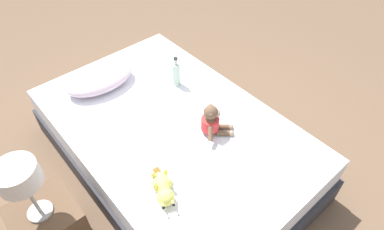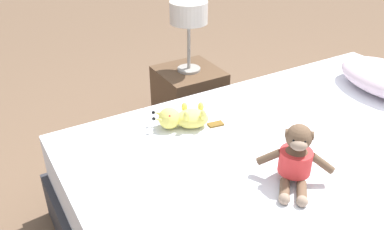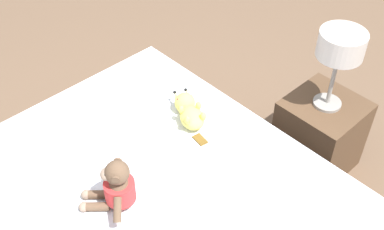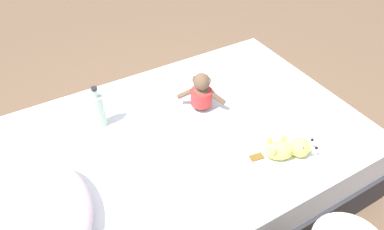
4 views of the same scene
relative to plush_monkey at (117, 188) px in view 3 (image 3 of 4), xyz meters
name	(u,v)px [view 3 (image 3 of 4)]	position (x,y,z in m)	size (l,w,h in m)	color
plush_monkey	(117,188)	(0.00, 0.00, 0.00)	(0.26, 0.26, 0.24)	brown
plush_yellow_creature	(189,111)	(-0.54, -0.17, -0.05)	(0.19, 0.32, 0.10)	#EAE066
nightstand	(319,135)	(-1.13, 0.20, -0.34)	(0.36, 0.36, 0.43)	brown
bedside_lamp	(341,48)	(-1.13, 0.20, 0.21)	(0.22, 0.22, 0.42)	gray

